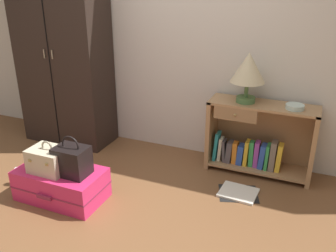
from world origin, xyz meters
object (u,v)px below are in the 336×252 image
Objects in this scene: train_case at (49,160)px; handbag at (72,160)px; wardrobe at (63,50)px; bottle at (18,177)px; bookshelf at (257,140)px; bowl at (295,107)px; open_book_on_floor at (238,193)px; table_lamp at (248,69)px; suitcase_large at (61,184)px.

handbag reaches higher than train_case.
wardrobe reaches higher than bottle.
bookshelf is (2.09, 0.07, -0.70)m from wardrobe.
train_case is (-1.78, -1.10, -0.34)m from bowl.
train_case reaches higher than open_book_on_floor.
bowl is (0.29, -0.04, 0.39)m from bookshelf.
table_lamp is at bearing 39.73° from train_case.
bowl is at bearing 25.47° from bottle.
bowl reaches higher than suitcase_large.
train_case is at bearing -154.80° from open_book_on_floor.
bookshelf is 2.22m from bottle.
bowl is at bearing 31.88° from suitcase_large.
bowl reaches higher than bookshelf.
bottle is 1.97m from open_book_on_floor.
handbag reaches higher than bottle.
suitcase_large is at bearing 28.55° from train_case.
handbag is 0.84× the size of open_book_on_floor.
bowl is 0.47× the size of handbag.
bowl is (0.43, -0.02, -0.28)m from table_lamp.
open_book_on_floor is at bearing -95.89° from bookshelf.
suitcase_large is (0.67, -1.04, -0.89)m from wardrobe.
bookshelf is 1.33× the size of suitcase_large.
table_lamp is at bearing 31.07° from bottle.
wardrobe is 1.47m from handbag.
bowl is at bearing -8.26° from bookshelf.
table_lamp reaches higher than handbag.
table_lamp is at bearing 1.35° from wardrobe.
bookshelf is 1.88m from train_case.
open_book_on_floor is at bearing -78.88° from table_lamp.
table_lamp is 1.86m from train_case.
suitcase_large is at bearing -154.96° from open_book_on_floor.
handbag is at bearing -136.33° from table_lamp.
wardrobe is 1.95m from table_lamp.
bookshelf is 2.89× the size of handbag.
wardrobe is at bearing 127.85° from handbag.
table_lamp is 2.27m from bottle.
suitcase_large is 2.17× the size of handbag.
open_book_on_floor is (2.04, -0.40, -1.02)m from wardrobe.
suitcase_large is (-1.42, -1.11, -0.19)m from bookshelf.
suitcase_large reaches higher than open_book_on_floor.
handbag is at bearing -52.15° from wardrobe.
suitcase_large is at bearing -1.64° from bottle.
table_lamp reaches higher than bottle.
bookshelf is at bearing 38.00° from suitcase_large.
bottle is at bearing -161.45° from open_book_on_floor.
table_lamp is 1.09m from open_book_on_floor.
train_case is at bearing -6.67° from bottle.
suitcase_large is 1.83× the size of open_book_on_floor.
train_case is at bearing -148.24° from bowl.
train_case is (-0.07, -0.04, 0.23)m from suitcase_large.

